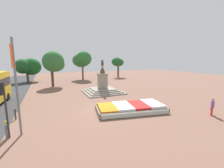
% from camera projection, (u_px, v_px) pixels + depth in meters
% --- Properties ---
extents(ground_plane, '(95.97, 95.97, 0.00)m').
position_uv_depth(ground_plane, '(106.00, 111.00, 14.74)').
color(ground_plane, brown).
extents(flower_planter, '(7.13, 4.49, 0.71)m').
position_uv_depth(flower_planter, '(131.00, 108.00, 14.72)').
color(flower_planter, '#38281C').
rests_on(flower_planter, ground_plane).
extents(statue_monument, '(5.63, 5.63, 5.00)m').
position_uv_depth(statue_monument, '(103.00, 88.00, 23.00)').
color(statue_monument, gray).
rests_on(statue_monument, ground_plane).
extents(traffic_light_near_crossing, '(0.41, 0.29, 3.66)m').
position_uv_depth(traffic_light_near_crossing, '(3.00, 100.00, 9.26)').
color(traffic_light_near_crossing, '#2D2D33').
rests_on(traffic_light_near_crossing, ground_plane).
extents(banner_pole, '(0.14, 0.72, 6.38)m').
position_uv_depth(banner_pole, '(16.00, 85.00, 9.53)').
color(banner_pole, slate).
rests_on(banner_pole, ground_plane).
extents(pedestrian_with_handbag, '(0.57, 0.56, 1.62)m').
position_uv_depth(pedestrian_with_handbag, '(212.00, 106.00, 13.45)').
color(pedestrian_with_handbag, red).
rests_on(pedestrian_with_handbag, ground_plane).
extents(kerb_bollard_mid_a, '(0.14, 0.14, 0.87)m').
position_uv_depth(kerb_bollard_mid_a, '(6.00, 132.00, 9.59)').
color(kerb_bollard_mid_a, slate).
rests_on(kerb_bollard_mid_a, ground_plane).
extents(kerb_bollard_mid_b, '(0.14, 0.14, 0.92)m').
position_uv_depth(kerb_bollard_mid_b, '(15.00, 114.00, 12.65)').
color(kerb_bollard_mid_b, '#2D2D33').
rests_on(kerb_bollard_mid_b, ground_plane).
extents(kerb_bollard_north, '(0.11, 0.11, 0.90)m').
position_uv_depth(kerb_bollard_north, '(19.00, 105.00, 15.02)').
color(kerb_bollard_north, '#4C5156').
rests_on(kerb_bollard_north, ground_plane).
extents(park_tree_far_left, '(5.38, 4.59, 5.30)m').
position_uv_depth(park_tree_far_left, '(28.00, 67.00, 33.66)').
color(park_tree_far_left, brown).
rests_on(park_tree_far_left, ground_plane).
extents(park_tree_behind_statue, '(3.98, 3.94, 6.54)m').
position_uv_depth(park_tree_behind_statue, '(54.00, 63.00, 27.75)').
color(park_tree_behind_statue, '#4C3823').
rests_on(park_tree_behind_statue, ground_plane).
extents(park_tree_far_right, '(4.38, 5.47, 7.06)m').
position_uv_depth(park_tree_far_right, '(83.00, 59.00, 37.31)').
color(park_tree_far_right, brown).
rests_on(park_tree_far_right, ground_plane).
extents(park_tree_street_side, '(3.48, 3.13, 5.61)m').
position_uv_depth(park_tree_street_side, '(118.00, 62.00, 42.61)').
color(park_tree_street_side, brown).
rests_on(park_tree_street_side, ground_plane).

